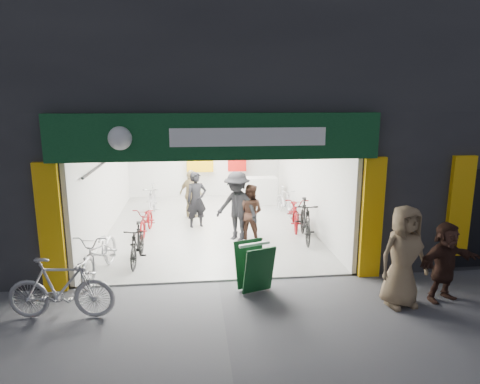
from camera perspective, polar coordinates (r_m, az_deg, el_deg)
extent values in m
plane|color=#56565B|center=(9.19, -2.91, -11.86)|extent=(60.00, 60.00, 0.00)
cube|color=#232326|center=(13.59, -0.09, 20.77)|extent=(16.00, 10.00, 4.50)
cube|color=#232326|center=(14.42, -26.75, 3.00)|extent=(5.00, 10.00, 3.50)
cube|color=#232326|center=(14.99, 19.33, 3.94)|extent=(6.00, 10.00, 3.50)
cube|color=#9E9E99|center=(12.93, -4.02, -4.51)|extent=(6.00, 8.00, 0.04)
cube|color=silver|center=(16.61, -4.71, 4.84)|extent=(6.00, 0.20, 3.20)
cube|color=silver|center=(12.79, -17.45, 2.05)|extent=(0.10, 8.00, 3.20)
cube|color=silver|center=(13.01, 8.98, 2.63)|extent=(0.10, 8.00, 3.20)
cube|color=white|center=(12.38, -4.24, 9.95)|extent=(6.00, 8.00, 0.10)
cube|color=black|center=(8.49, -3.20, 9.53)|extent=(6.00, 0.30, 0.30)
cube|color=#0D3A19|center=(8.29, -3.09, 7.38)|extent=(6.40, 0.25, 0.90)
cube|color=white|center=(8.21, 1.19, 7.34)|extent=(3.00, 0.02, 0.35)
cube|color=#DCA10B|center=(9.09, -23.94, -4.48)|extent=(0.45, 0.12, 2.60)
cube|color=#DCA10B|center=(9.43, 17.17, -3.37)|extent=(0.45, 0.12, 2.60)
cube|color=#DCA10B|center=(10.31, 27.24, -1.73)|extent=(0.50, 0.12, 2.20)
cylinder|color=black|center=(12.11, -17.53, 3.88)|extent=(0.06, 5.00, 0.06)
cube|color=silver|center=(15.39, 2.26, 0.11)|extent=(1.40, 0.60, 1.00)
cube|color=white|center=(9.59, -3.57, 8.83)|extent=(1.30, 0.35, 0.04)
cube|color=white|center=(11.39, -4.04, 9.39)|extent=(1.30, 0.35, 0.04)
cube|color=white|center=(13.18, -4.38, 9.79)|extent=(1.30, 0.35, 0.04)
cube|color=white|center=(14.98, -4.64, 10.09)|extent=(1.30, 0.35, 0.04)
imported|color=silver|center=(9.75, -18.14, -7.69)|extent=(0.97, 2.09, 1.06)
imported|color=black|center=(10.24, -13.55, -6.78)|extent=(0.54, 1.58, 0.94)
imported|color=maroon|center=(12.31, -12.34, -3.72)|extent=(0.70, 1.63, 0.83)
imported|color=#A4A4A8|center=(14.16, -11.58, -1.14)|extent=(0.55, 1.75, 1.04)
imported|color=black|center=(11.64, 8.70, -3.77)|extent=(0.77, 1.92, 1.12)
imported|color=maroon|center=(12.72, 7.38, -2.65)|extent=(0.96, 1.96, 0.98)
imported|color=silver|center=(14.09, 5.99, -1.24)|extent=(0.64, 1.59, 0.93)
imported|color=#A3A2A7|center=(8.19, -22.78, -11.75)|extent=(1.89, 0.69, 1.11)
imported|color=black|center=(12.60, -5.81, -1.11)|extent=(0.71, 0.58, 1.69)
imported|color=#3E251C|center=(11.52, 1.31, -2.72)|extent=(0.94, 0.87, 1.54)
imported|color=black|center=(11.38, -0.40, -1.98)|extent=(1.40, 1.29, 1.89)
imported|color=#998559|center=(13.64, -6.51, -0.33)|extent=(0.95, 0.89, 1.57)
imported|color=#7D6648|center=(8.41, 20.95, -8.02)|extent=(1.01, 0.74, 1.91)
imported|color=#341E17|center=(9.00, 25.64, -8.38)|extent=(1.50, 0.85, 1.54)
cube|color=#0F3F1B|center=(8.43, 2.57, -10.40)|extent=(0.67, 0.42, 0.95)
cube|color=#0F3F1B|center=(8.76, 1.31, -9.47)|extent=(0.67, 0.42, 0.95)
cube|color=white|center=(8.43, 1.95, -7.00)|extent=(0.64, 0.27, 0.06)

